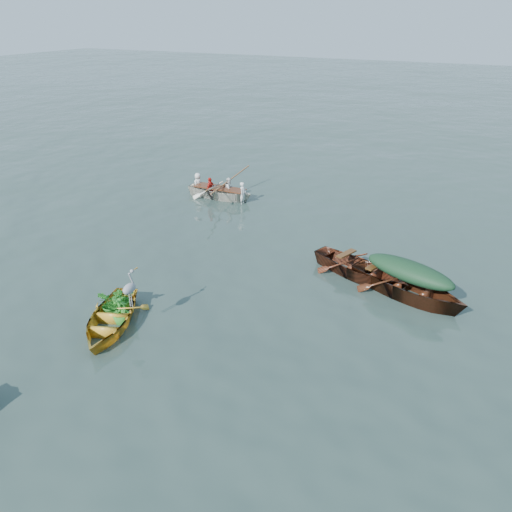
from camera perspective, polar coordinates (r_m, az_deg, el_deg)
The scene contains 11 objects.
ground at distance 11.91m, azimuth -4.88°, elevation -8.69°, with size 140.00×140.00×0.00m, color #2F423D.
yellow_dinghy at distance 12.54m, azimuth -16.23°, elevation -7.80°, with size 1.41×3.26×0.89m, color gold.
green_tarp_boat at distance 13.80m, azimuth 16.74°, elevation -4.50°, with size 1.39×4.47×1.05m, color #481D11.
open_wooden_boat at distance 14.43m, azimuth 11.67°, elevation -2.42°, with size 1.29×4.14×0.95m, color #5B2816.
rowed_boat at distance 20.20m, azimuth -4.11°, elevation 6.60°, with size 1.16×3.86×0.89m, color white.
green_tarp_cover at distance 13.43m, azimuth 17.17°, elevation -1.62°, with size 0.77×2.46×0.52m, color #163620.
thwart_benches at distance 14.20m, azimuth 11.85°, elevation -0.67°, with size 0.77×2.07×0.04m, color #472910, non-canonical shape.
heron at distance 11.93m, azimuth -14.20°, elevation -4.28°, with size 0.28×0.40×0.92m, color #9A9CA2, non-canonical shape.
dinghy_weeds at distance 12.58m, azimuth -15.72°, elevation -3.61°, with size 0.70×0.90×0.60m, color #22731E.
rowers at distance 19.93m, azimuth -4.19°, elevation 8.84°, with size 1.04×2.70×0.76m, color white.
oars at distance 20.04m, azimuth -4.16°, elevation 7.88°, with size 2.60×0.60×0.06m, color brown, non-canonical shape.
Camera 1 is at (5.22, -8.24, 6.84)m, focal length 35.00 mm.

